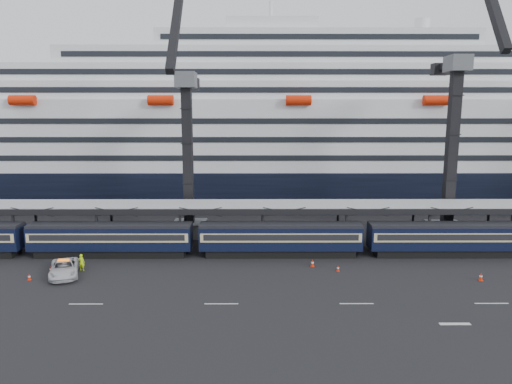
% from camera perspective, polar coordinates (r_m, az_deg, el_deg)
% --- Properties ---
extents(ground, '(260.00, 260.00, 0.00)m').
position_cam_1_polar(ground, '(46.60, 13.82, -11.44)').
color(ground, black).
rests_on(ground, ground).
extents(lane_markings, '(111.00, 4.27, 0.02)m').
position_cam_1_polar(lane_markings, '(44.78, 25.95, -13.04)').
color(lane_markings, beige).
rests_on(lane_markings, ground).
extents(train, '(133.05, 3.00, 4.05)m').
position_cam_1_polar(train, '(54.45, 6.60, -5.69)').
color(train, black).
rests_on(train, ground).
extents(canopy, '(130.00, 6.25, 5.53)m').
position_cam_1_polar(canopy, '(58.32, 10.74, -1.69)').
color(canopy, '#9A9EA2').
rests_on(canopy, ground).
extents(cruise_ship, '(214.09, 28.84, 34.00)m').
position_cam_1_polar(cruise_ship, '(88.78, 6.29, 6.89)').
color(cruise_ship, black).
rests_on(cruise_ship, ground).
extents(crane_dark_near, '(4.50, 17.75, 35.08)m').
position_cam_1_polar(crane_dark_near, '(61.55, -8.59, 5.24)').
color(crane_dark_near, '#4D5055').
rests_on(crane_dark_near, ground).
extents(crane_dark_mid, '(4.50, 18.24, 39.64)m').
position_cam_1_polar(crane_dark_mid, '(65.24, 23.48, 6.06)').
color(crane_dark_mid, '#4D5055').
rests_on(crane_dark_mid, ground).
extents(pickup_truck, '(4.46, 6.43, 1.63)m').
position_cam_1_polar(pickup_truck, '(51.86, -22.86, -8.79)').
color(pickup_truck, silver).
rests_on(pickup_truck, ground).
extents(worker, '(0.73, 0.55, 1.82)m').
position_cam_1_polar(worker, '(52.88, -20.97, -8.21)').
color(worker, '#C8FF0D').
rests_on(worker, ground).
extents(traffic_cone_a, '(0.34, 0.34, 0.68)m').
position_cam_1_polar(traffic_cone_a, '(53.70, -24.27, -8.80)').
color(traffic_cone_a, red).
rests_on(traffic_cone_a, ground).
extents(traffic_cone_b, '(0.34, 0.34, 0.68)m').
position_cam_1_polar(traffic_cone_b, '(52.26, -26.48, -9.47)').
color(traffic_cone_b, red).
rests_on(traffic_cone_b, ground).
extents(traffic_cone_c, '(0.42, 0.42, 0.83)m').
position_cam_1_polar(traffic_cone_c, '(51.22, 7.07, -8.78)').
color(traffic_cone_c, red).
rests_on(traffic_cone_c, ground).
extents(traffic_cone_d, '(0.33, 0.33, 0.67)m').
position_cam_1_polar(traffic_cone_d, '(50.17, 10.22, -9.37)').
color(traffic_cone_d, red).
rests_on(traffic_cone_d, ground).
extents(traffic_cone_e, '(0.42, 0.42, 0.83)m').
position_cam_1_polar(traffic_cone_e, '(52.01, 26.30, -9.46)').
color(traffic_cone_e, red).
rests_on(traffic_cone_e, ground).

